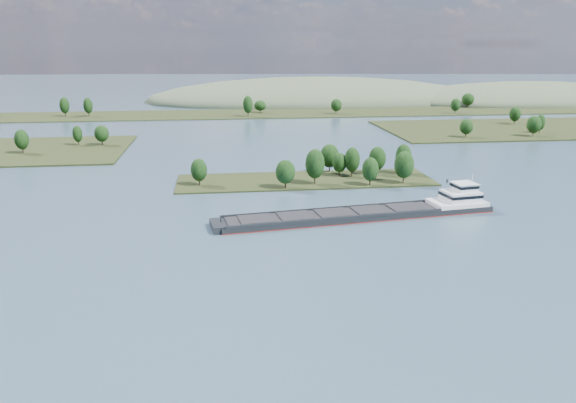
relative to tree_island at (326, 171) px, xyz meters
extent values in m
plane|color=#324857|center=(-7.88, -58.84, -4.13)|extent=(1800.00, 1800.00, 0.00)
cube|color=black|center=(-7.88, 1.16, -4.13)|extent=(100.00, 30.00, 1.20)
cylinder|color=black|center=(14.79, -11.31, -1.77)|extent=(0.50, 0.50, 3.51)
ellipsoid|color=black|center=(14.79, -11.31, 2.69)|extent=(6.27, 6.27, 9.02)
cylinder|color=black|center=(4.18, 13.27, -1.61)|extent=(0.50, 0.50, 3.84)
ellipsoid|color=black|center=(4.18, 13.27, 3.27)|extent=(7.86, 7.86, 9.86)
cylinder|color=black|center=(-5.48, -6.77, -1.31)|extent=(0.50, 0.50, 4.43)
ellipsoid|color=black|center=(-5.48, -6.77, 4.32)|extent=(7.42, 7.42, 11.39)
cylinder|color=black|center=(6.70, 5.31, -1.97)|extent=(0.50, 0.50, 3.11)
ellipsoid|color=black|center=(6.70, 5.31, 1.98)|extent=(5.82, 5.82, 8.00)
cylinder|color=black|center=(-17.32, -11.70, -1.78)|extent=(0.50, 0.50, 3.50)
ellipsoid|color=black|center=(-17.32, -11.70, 2.66)|extent=(7.32, 7.32, 8.99)
cylinder|color=black|center=(-48.95, -3.30, -1.84)|extent=(0.50, 0.50, 3.37)
ellipsoid|color=black|center=(-48.95, -3.30, 2.44)|extent=(6.17, 6.17, 8.66)
cylinder|color=black|center=(11.44, 3.73, -1.58)|extent=(0.50, 0.50, 3.90)
ellipsoid|color=black|center=(11.44, 3.73, 3.38)|extent=(6.25, 6.25, 10.03)
cylinder|color=black|center=(33.42, 6.27, -1.51)|extent=(0.50, 0.50, 4.04)
ellipsoid|color=black|center=(33.42, 6.27, 3.63)|extent=(6.50, 6.50, 10.39)
cylinder|color=black|center=(28.37, -9.71, -1.49)|extent=(0.50, 0.50, 4.07)
ellipsoid|color=black|center=(28.37, -9.71, 3.69)|extent=(7.55, 7.55, 10.47)
cylinder|color=black|center=(22.50, 6.14, -1.64)|extent=(0.50, 0.50, 3.78)
ellipsoid|color=black|center=(22.50, 6.14, 3.16)|extent=(6.94, 6.94, 9.72)
cylinder|color=black|center=(-101.65, 90.54, -1.61)|extent=(0.50, 0.50, 3.44)
ellipsoid|color=black|center=(-101.65, 90.54, 2.76)|extent=(7.50, 7.50, 8.84)
cylinder|color=black|center=(-114.04, 91.54, -1.64)|extent=(0.50, 0.50, 3.38)
ellipsoid|color=black|center=(-114.04, 91.54, 2.65)|extent=(5.04, 5.04, 8.68)
cylinder|color=black|center=(-135.38, 71.24, -1.41)|extent=(0.50, 0.50, 3.84)
ellipsoid|color=black|center=(-135.38, 71.24, 3.47)|extent=(6.58, 6.58, 9.86)
cylinder|color=black|center=(98.48, 90.37, -1.63)|extent=(0.50, 0.50, 3.39)
ellipsoid|color=black|center=(98.48, 90.37, 2.68)|extent=(7.41, 7.41, 8.72)
cylinder|color=black|center=(138.37, 88.88, -1.41)|extent=(0.50, 0.50, 3.84)
ellipsoid|color=black|center=(138.37, 88.88, 3.48)|extent=(8.25, 8.25, 9.88)
cylinder|color=black|center=(148.70, 99.71, -1.51)|extent=(0.50, 0.50, 3.63)
ellipsoid|color=black|center=(148.70, 99.71, 3.11)|extent=(5.57, 5.57, 9.34)
cylinder|color=black|center=(153.72, 138.15, -1.45)|extent=(0.50, 0.50, 3.76)
ellipsoid|color=black|center=(153.72, 138.15, 3.33)|extent=(7.47, 7.47, 9.66)
cube|color=black|center=(-7.88, 221.16, -4.13)|extent=(900.00, 60.00, 1.20)
cylinder|color=black|center=(-151.59, 219.10, -1.22)|extent=(0.50, 0.50, 4.61)
ellipsoid|color=black|center=(-151.59, 219.10, 4.63)|extent=(7.04, 7.04, 11.85)
cylinder|color=black|center=(139.73, 201.04, -1.66)|extent=(0.50, 0.50, 3.74)
ellipsoid|color=black|center=(139.73, 201.04, 3.10)|extent=(7.28, 7.28, 9.63)
cylinder|color=black|center=(-7.94, 224.82, -1.98)|extent=(0.50, 0.50, 3.10)
ellipsoid|color=black|center=(-7.94, 224.82, 1.96)|extent=(9.32, 9.32, 7.97)
cylinder|color=black|center=(166.61, 238.40, -1.57)|extent=(0.50, 0.50, 3.92)
ellipsoid|color=black|center=(166.61, 238.40, 3.41)|extent=(10.19, 10.19, 10.07)
cylinder|color=black|center=(-134.59, 217.19, -1.28)|extent=(0.50, 0.50, 4.50)
ellipsoid|color=black|center=(-134.59, 217.19, 4.44)|extent=(6.74, 6.74, 11.57)
cylinder|color=black|center=(48.91, 210.37, -1.68)|extent=(0.50, 0.50, 3.70)
ellipsoid|color=black|center=(48.91, 210.37, 3.03)|extent=(8.34, 8.34, 9.52)
cylinder|color=black|center=(-18.67, 201.85, -1.04)|extent=(0.50, 0.50, 4.97)
ellipsoid|color=black|center=(-18.67, 201.85, 5.28)|extent=(7.10, 7.10, 12.79)
ellipsoid|color=#3F4D35|center=(252.12, 291.16, -4.13)|extent=(260.00, 140.00, 36.00)
ellipsoid|color=#3F4D35|center=(52.12, 321.16, -4.13)|extent=(320.00, 160.00, 44.00)
cube|color=black|center=(1.25, -48.86, -3.58)|extent=(88.16, 22.69, 2.41)
cube|color=maroon|center=(1.25, -48.86, -4.07)|extent=(88.40, 22.94, 0.27)
cube|color=black|center=(-8.15, -44.74, -2.05)|extent=(67.23, 9.62, 0.87)
cube|color=black|center=(-6.69, -55.35, -2.05)|extent=(67.23, 9.62, 0.87)
cube|color=black|center=(-7.42, -50.05, -2.21)|extent=(66.34, 18.64, 0.33)
cube|color=black|center=(-31.26, -53.31, -1.89)|extent=(10.97, 10.22, 0.38)
cube|color=black|center=(-19.34, -51.68, -1.89)|extent=(10.97, 10.22, 0.38)
cube|color=black|center=(-7.42, -50.05, -1.89)|extent=(10.97, 10.22, 0.38)
cube|color=black|center=(4.50, -48.42, -1.89)|extent=(10.97, 10.22, 0.38)
cube|color=black|center=(16.42, -46.78, -1.89)|extent=(10.97, 10.22, 0.38)
cube|color=black|center=(-42.63, -54.86, -3.14)|extent=(4.58, 10.20, 2.19)
cylinder|color=black|center=(-41.55, -54.71, -1.61)|extent=(0.30, 0.30, 2.41)
cube|color=silver|center=(34.83, -44.27, -1.72)|extent=(18.76, 12.77, 1.31)
cube|color=silver|center=(35.92, -44.12, 0.46)|extent=(12.02, 10.15, 3.28)
cube|color=black|center=(35.92, -44.12, 0.90)|extent=(12.27, 10.40, 0.98)
cube|color=silver|center=(37.00, -43.97, 3.31)|extent=(7.39, 7.39, 2.41)
cube|color=black|center=(37.00, -43.97, 3.75)|extent=(7.64, 7.64, 0.87)
cube|color=silver|center=(37.00, -43.97, 4.62)|extent=(7.88, 7.88, 0.22)
cylinder|color=silver|center=(39.71, -43.60, 5.93)|extent=(0.25, 0.25, 2.84)
cylinder|color=black|center=(32.22, -41.31, 4.84)|extent=(0.62, 0.62, 1.31)
camera|label=1|loc=(-41.76, -211.02, 47.94)|focal=35.00mm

